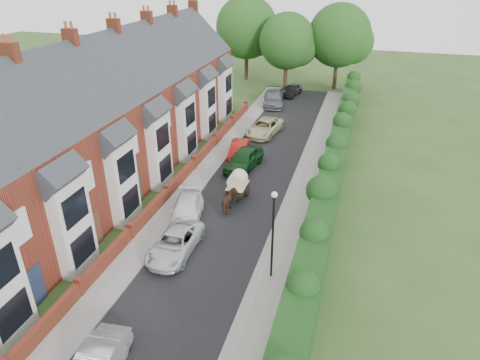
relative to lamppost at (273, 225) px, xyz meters
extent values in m
plane|color=#2D4C1E|center=(-3.40, -4.00, -3.30)|extent=(140.00, 140.00, 0.00)
cube|color=black|center=(-3.90, 7.00, -3.29)|extent=(6.00, 58.00, 0.02)
cube|color=gray|center=(0.20, 7.00, -3.24)|extent=(2.20, 58.00, 0.12)
cube|color=gray|center=(-7.75, 7.00, -3.24)|extent=(1.70, 58.00, 0.12)
cube|color=gray|center=(-0.85, 7.00, -3.23)|extent=(0.18, 58.00, 0.13)
cube|color=gray|center=(-6.95, 7.00, -3.23)|extent=(0.18, 58.00, 0.13)
cube|color=#103313|center=(2.00, 7.00, -2.05)|extent=(1.50, 58.00, 2.50)
cube|color=maroon|center=(-14.40, 6.00, -0.05)|extent=(8.00, 40.00, 6.50)
cube|color=#2A2D32|center=(-14.40, 6.00, 3.20)|extent=(8.00, 40.20, 8.00)
cube|color=silver|center=(-10.05, -7.10, -0.70)|extent=(0.70, 2.40, 5.20)
cube|color=black|center=(-9.68, -7.10, -1.90)|extent=(0.06, 1.80, 1.60)
cube|color=#3F2D2D|center=(-10.36, -5.00, -2.25)|extent=(0.08, 0.90, 2.10)
cube|color=silver|center=(-10.35, -5.10, 1.10)|extent=(0.12, 1.20, 1.60)
cube|color=silver|center=(-10.05, -2.10, -0.70)|extent=(0.70, 2.40, 5.20)
cube|color=black|center=(-9.68, -2.10, -1.90)|extent=(0.06, 1.80, 1.60)
cube|color=black|center=(-9.68, -2.10, 0.50)|extent=(0.06, 1.80, 1.60)
cube|color=#2A2D32|center=(-10.20, -2.10, 2.30)|extent=(1.70, 2.60, 1.70)
cube|color=#3F2D2D|center=(-10.36, 0.00, -2.25)|extent=(0.08, 0.90, 2.10)
cube|color=silver|center=(-10.35, -0.10, 1.10)|extent=(0.12, 1.20, 1.60)
cube|color=silver|center=(-10.05, 2.90, -0.70)|extent=(0.70, 2.40, 5.20)
cube|color=black|center=(-9.68, 2.90, -1.90)|extent=(0.06, 1.80, 1.60)
cube|color=black|center=(-9.68, 2.90, 0.50)|extent=(0.06, 1.80, 1.60)
cube|color=#2A2D32|center=(-10.20, 2.90, 2.30)|extent=(1.70, 2.60, 1.70)
cube|color=#3F2D2D|center=(-10.36, 5.00, -2.25)|extent=(0.08, 0.90, 2.10)
cube|color=silver|center=(-10.35, 4.90, 1.10)|extent=(0.12, 1.20, 1.60)
cube|color=silver|center=(-10.05, 7.90, -0.70)|extent=(0.70, 2.40, 5.20)
cube|color=black|center=(-9.68, 7.90, -1.90)|extent=(0.06, 1.80, 1.60)
cube|color=black|center=(-9.68, 7.90, 0.50)|extent=(0.06, 1.80, 1.60)
cube|color=#2A2D32|center=(-10.20, 7.90, 2.30)|extent=(1.70, 2.60, 1.70)
cube|color=#3F2D2D|center=(-10.36, 10.00, -2.25)|extent=(0.08, 0.90, 2.10)
cube|color=silver|center=(-10.35, 9.90, 1.10)|extent=(0.12, 1.20, 1.60)
cube|color=silver|center=(-10.05, 12.90, -0.70)|extent=(0.70, 2.40, 5.20)
cube|color=black|center=(-9.68, 12.90, -1.90)|extent=(0.06, 1.80, 1.60)
cube|color=black|center=(-9.68, 12.90, 0.50)|extent=(0.06, 1.80, 1.60)
cube|color=#2A2D32|center=(-10.20, 12.90, 2.30)|extent=(1.70, 2.60, 1.70)
cube|color=#3F2D2D|center=(-10.36, 15.00, -2.25)|extent=(0.08, 0.90, 2.10)
cube|color=silver|center=(-10.35, 14.90, 1.10)|extent=(0.12, 1.20, 1.60)
cube|color=silver|center=(-10.05, 17.90, -0.70)|extent=(0.70, 2.40, 5.20)
cube|color=black|center=(-9.68, 17.90, -1.90)|extent=(0.06, 1.80, 1.60)
cube|color=black|center=(-9.68, 17.90, 0.50)|extent=(0.06, 1.80, 1.60)
cube|color=#2A2D32|center=(-10.20, 17.90, 2.30)|extent=(1.70, 2.60, 1.70)
cube|color=#3F2D2D|center=(-10.36, 20.00, -2.25)|extent=(0.08, 0.90, 2.10)
cube|color=silver|center=(-10.35, 19.90, 1.10)|extent=(0.12, 1.20, 1.60)
cube|color=silver|center=(-10.05, 22.90, -0.70)|extent=(0.70, 2.40, 5.20)
cube|color=black|center=(-9.68, 22.90, -1.90)|extent=(0.06, 1.80, 1.60)
cube|color=black|center=(-9.68, 22.90, 0.50)|extent=(0.06, 1.80, 1.60)
cube|color=#2A2D32|center=(-10.20, 22.90, 2.30)|extent=(1.70, 2.60, 1.70)
cube|color=#3F2D2D|center=(-10.36, 25.00, -2.25)|extent=(0.08, 0.90, 2.10)
cube|color=silver|center=(-10.35, 24.90, 1.10)|extent=(0.12, 1.20, 1.60)
cube|color=brown|center=(-14.40, 1.00, 7.00)|extent=(0.90, 0.50, 1.60)
cylinder|color=brown|center=(-14.60, 1.00, 7.95)|extent=(0.20, 0.20, 0.50)
cylinder|color=brown|center=(-14.20, 1.00, 7.95)|extent=(0.20, 0.20, 0.50)
cube|color=brown|center=(-14.40, 6.00, 7.00)|extent=(0.90, 0.50, 1.60)
cylinder|color=brown|center=(-14.60, 6.00, 7.95)|extent=(0.20, 0.20, 0.50)
cylinder|color=brown|center=(-14.20, 6.00, 7.95)|extent=(0.20, 0.20, 0.50)
cube|color=brown|center=(-14.40, 11.00, 7.00)|extent=(0.90, 0.50, 1.60)
cylinder|color=brown|center=(-14.60, 11.00, 7.95)|extent=(0.20, 0.20, 0.50)
cylinder|color=brown|center=(-14.20, 11.00, 7.95)|extent=(0.20, 0.20, 0.50)
cube|color=brown|center=(-14.40, 16.00, 7.00)|extent=(0.90, 0.50, 1.60)
cylinder|color=brown|center=(-14.60, 16.00, 7.95)|extent=(0.20, 0.20, 0.50)
cylinder|color=brown|center=(-14.20, 16.00, 7.95)|extent=(0.20, 0.20, 0.50)
cube|color=brown|center=(-14.40, 21.00, 7.00)|extent=(0.90, 0.50, 1.60)
cylinder|color=brown|center=(-14.60, 21.00, 7.95)|extent=(0.20, 0.20, 0.50)
cylinder|color=brown|center=(-14.20, 21.00, 7.95)|extent=(0.20, 0.20, 0.50)
cube|color=brown|center=(-14.40, 26.00, 7.00)|extent=(0.90, 0.50, 1.60)
cube|color=brown|center=(-8.75, -6.50, -2.85)|extent=(0.30, 4.70, 0.90)
cube|color=brown|center=(-8.75, -1.50, -2.85)|extent=(0.30, 4.70, 0.90)
cube|color=brown|center=(-8.75, 3.50, -2.85)|extent=(0.30, 4.70, 0.90)
cube|color=brown|center=(-8.75, 8.50, -2.85)|extent=(0.30, 4.70, 0.90)
cube|color=brown|center=(-8.75, 13.50, -2.85)|extent=(0.30, 4.70, 0.90)
cube|color=brown|center=(-8.75, 18.50, -2.85)|extent=(0.30, 4.70, 0.90)
cube|color=brown|center=(-8.75, 23.50, -2.85)|extent=(0.30, 4.70, 0.90)
cube|color=brown|center=(-8.75, -4.00, -2.75)|extent=(0.35, 0.35, 1.10)
cube|color=brown|center=(-8.75, 1.00, -2.75)|extent=(0.35, 0.35, 1.10)
cube|color=brown|center=(-8.75, 6.00, -2.75)|extent=(0.35, 0.35, 1.10)
cube|color=brown|center=(-8.75, 11.00, -2.75)|extent=(0.35, 0.35, 1.10)
cube|color=brown|center=(-8.75, 16.00, -2.75)|extent=(0.35, 0.35, 1.10)
cube|color=brown|center=(-8.75, 21.00, -2.75)|extent=(0.35, 0.35, 1.10)
cube|color=brown|center=(-8.75, 26.00, -2.75)|extent=(0.35, 0.35, 1.10)
cylinder|color=black|center=(0.00, 0.00, -0.90)|extent=(0.12, 0.12, 4.80)
cylinder|color=black|center=(0.00, 0.00, 1.55)|extent=(0.20, 0.20, 0.10)
sphere|color=silver|center=(0.00, 0.00, 1.70)|extent=(0.32, 0.32, 0.32)
cylinder|color=#332316|center=(-6.40, 36.00, -0.92)|extent=(0.50, 0.50, 4.75)
sphere|color=#1E4918|center=(-6.40, 36.00, 2.59)|extent=(6.80, 6.80, 6.80)
sphere|color=#1E4918|center=(-5.04, 36.30, 1.93)|extent=(4.76, 4.76, 4.76)
cylinder|color=#332316|center=(-0.40, 38.00, -0.67)|extent=(0.50, 0.50, 5.25)
sphere|color=#1E4918|center=(-0.40, 38.00, 3.21)|extent=(7.60, 7.60, 7.60)
sphere|color=#1E4918|center=(1.12, 38.30, 2.48)|extent=(5.32, 5.32, 5.32)
cylinder|color=#332316|center=(-12.40, 39.00, -0.55)|extent=(0.50, 0.50, 5.50)
sphere|color=#1E4918|center=(-12.40, 39.00, 3.52)|extent=(8.00, 8.00, 8.00)
sphere|color=#1E4918|center=(-10.80, 39.30, 2.75)|extent=(5.60, 5.60, 5.60)
imported|color=silver|center=(-5.69, 0.57, -2.66)|extent=(2.13, 4.60, 1.28)
imported|color=white|center=(-6.40, 3.94, -2.64)|extent=(2.96, 4.88, 1.32)
imported|color=#103514|center=(-5.00, 12.19, -2.50)|extent=(2.54, 4.90, 1.59)
imported|color=maroon|center=(-6.00, 14.20, -2.65)|extent=(1.83, 4.06, 1.29)
imported|color=#C2BB8C|center=(-5.16, 19.80, -2.60)|extent=(3.05, 5.33, 1.40)
imported|color=slate|center=(-6.40, 29.00, -2.52)|extent=(3.16, 5.66, 1.55)
imported|color=black|center=(-5.09, 33.18, -2.60)|extent=(2.44, 4.32, 1.39)
imported|color=#442519|center=(-4.11, 5.65, -2.57)|extent=(0.88, 1.77, 1.46)
cube|color=black|center=(-4.11, 7.50, -2.52)|extent=(1.10, 1.84, 0.46)
cylinder|color=beige|center=(-4.11, 7.50, -1.87)|extent=(1.20, 1.15, 1.20)
cube|color=beige|center=(-4.11, 7.50, -2.29)|extent=(1.21, 1.89, 0.04)
cylinder|color=black|center=(-4.70, 8.05, -2.88)|extent=(0.07, 0.83, 0.83)
cylinder|color=black|center=(-3.51, 8.05, -2.88)|extent=(0.07, 0.83, 0.83)
cylinder|color=black|center=(-4.43, 6.48, -2.47)|extent=(0.06, 1.66, 0.06)
cylinder|color=black|center=(-3.78, 6.48, -2.47)|extent=(0.06, 1.66, 0.06)
camera|label=1|loc=(3.44, -17.30, 11.67)|focal=32.00mm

